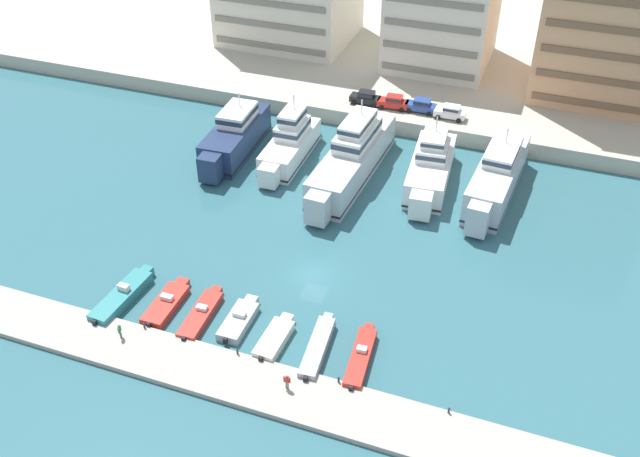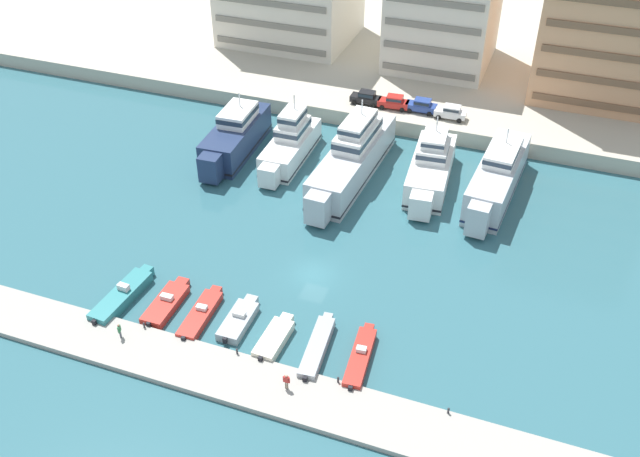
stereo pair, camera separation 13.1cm
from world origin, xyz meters
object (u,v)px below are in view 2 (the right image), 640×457
at_px(motorboat_teal_far_left, 123,296).
at_px(yacht_white_left, 290,143).
at_px(yacht_silver_mid_left, 352,158).
at_px(motorboat_grey_center_right, 317,348).
at_px(yacht_white_center_left, 431,167).
at_px(motorboat_red_left, 167,303).
at_px(yacht_silver_center, 497,177).
at_px(motorboat_grey_center_left, 239,320).
at_px(car_black_far_left, 366,97).
at_px(motorboat_red_mid_right, 360,357).
at_px(motorboat_cream_center, 274,339).
at_px(car_blue_mid_left, 422,105).
at_px(car_red_left, 394,102).
at_px(car_white_center_left, 451,112).
at_px(yacht_navy_far_left, 235,136).
at_px(pedestrian_near_edge, 119,330).
at_px(motorboat_red_mid_left, 201,314).
at_px(pedestrian_mid_deck, 286,380).

bearing_deg(motorboat_teal_far_left, yacht_white_left, 80.21).
xyz_separation_m(yacht_silver_mid_left, motorboat_grey_center_right, (6.08, -28.36, -2.14)).
xyz_separation_m(yacht_white_left, yacht_white_center_left, (17.62, 0.44, 0.04)).
bearing_deg(motorboat_red_left, motorboat_grey_center_right, -2.03).
bearing_deg(motorboat_grey_center_right, yacht_silver_center, 70.74).
xyz_separation_m(motorboat_grey_center_left, car_black_far_left, (-1.04, 42.47, 2.65)).
bearing_deg(motorboat_red_mid_right, car_black_far_left, 106.70).
distance_m(yacht_silver_mid_left, motorboat_cream_center, 28.78).
bearing_deg(motorboat_red_left, car_blue_mid_left, 72.04).
bearing_deg(car_red_left, car_blue_mid_left, 3.81).
distance_m(motorboat_grey_center_left, motorboat_red_mid_right, 11.91).
bearing_deg(motorboat_grey_center_left, motorboat_red_mid_right, -3.03).
xyz_separation_m(motorboat_teal_far_left, car_white_center_left, (22.36, 43.24, 2.52)).
xyz_separation_m(yacht_navy_far_left, motorboat_grey_center_right, (21.71, -28.85, -1.73)).
height_order(motorboat_cream_center, car_blue_mid_left, car_blue_mid_left).
bearing_deg(yacht_silver_mid_left, yacht_white_center_left, 11.15).
xyz_separation_m(motorboat_red_mid_right, pedestrian_near_edge, (-20.78, -5.08, 0.95)).
distance_m(yacht_white_center_left, car_white_center_left, 12.99).
bearing_deg(motorboat_grey_center_right, car_black_far_left, 101.79).
bearing_deg(yacht_white_left, motorboat_teal_far_left, -99.79).
relative_size(motorboat_cream_center, car_black_far_left, 1.49).
xyz_separation_m(motorboat_red_mid_left, motorboat_grey_center_right, (11.66, -0.34, 0.10)).
height_order(motorboat_red_mid_right, car_blue_mid_left, car_blue_mid_left).
relative_size(car_white_center_left, pedestrian_near_edge, 2.67).
distance_m(car_red_left, car_white_center_left, 7.77).
relative_size(yacht_silver_mid_left, motorboat_cream_center, 3.65).
distance_m(yacht_white_center_left, motorboat_grey_center_right, 30.35).
relative_size(yacht_white_left, yacht_silver_center, 0.78).
height_order(yacht_silver_center, motorboat_grey_center_right, yacht_silver_center).
height_order(yacht_white_left, pedestrian_near_edge, yacht_white_left).
bearing_deg(motorboat_red_mid_right, car_white_center_left, 91.74).
xyz_separation_m(yacht_navy_far_left, car_blue_mid_left, (20.26, 14.75, 0.85)).
distance_m(motorboat_red_left, motorboat_red_mid_right, 19.30).
distance_m(motorboat_red_mid_right, pedestrian_mid_deck, 7.20).
relative_size(yacht_white_left, motorboat_red_mid_right, 1.88).
height_order(yacht_navy_far_left, motorboat_red_mid_left, yacht_navy_far_left).
xyz_separation_m(yacht_navy_far_left, yacht_white_left, (7.09, 0.87, -0.09)).
height_order(yacht_white_left, yacht_silver_center, yacht_white_left).
bearing_deg(motorboat_red_mid_right, motorboat_cream_center, -176.49).
xyz_separation_m(motorboat_teal_far_left, motorboat_grey_center_left, (11.77, 0.99, -0.12)).
relative_size(motorboat_teal_far_left, car_white_center_left, 2.13).
xyz_separation_m(motorboat_cream_center, car_blue_mid_left, (2.53, 43.86, 2.63)).
height_order(yacht_white_center_left, pedestrian_mid_deck, yacht_white_center_left).
relative_size(yacht_silver_center, car_blue_mid_left, 4.67).
relative_size(motorboat_red_left, motorboat_red_mid_left, 0.93).
relative_size(yacht_white_center_left, motorboat_cream_center, 2.67).
distance_m(motorboat_teal_far_left, car_black_far_left, 44.84).
bearing_deg(car_white_center_left, car_red_left, 178.17).
bearing_deg(motorboat_cream_center, motorboat_red_mid_left, 175.55).
distance_m(motorboat_red_left, motorboat_grey_center_left, 7.41).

